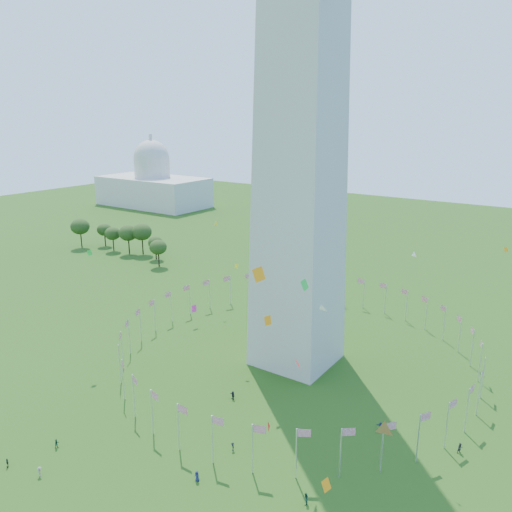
% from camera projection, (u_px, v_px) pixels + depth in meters
% --- Properties ---
extents(ground, '(600.00, 600.00, 0.00)m').
position_uv_depth(ground, '(136.00, 484.00, 78.15)').
color(ground, '#1E430F').
rests_on(ground, ground).
extents(flag_ring, '(80.24, 80.24, 9.00)m').
position_uv_depth(flag_ring, '(296.00, 342.00, 116.58)').
color(flag_ring, silver).
rests_on(flag_ring, ground).
extents(capitol_building, '(70.00, 35.00, 46.00)m').
position_uv_depth(capitol_building, '(152.00, 169.00, 312.74)').
color(capitol_building, beige).
rests_on(capitol_building, ground).
extents(crowd, '(84.94, 64.32, 1.92)m').
position_uv_depth(crowd, '(188.00, 492.00, 75.18)').
color(crowd, gray).
rests_on(crowd, ground).
extents(kites_aloft, '(84.32, 84.86, 35.00)m').
position_uv_depth(kites_aloft, '(277.00, 341.00, 86.12)').
color(kites_aloft, white).
rests_on(kites_aloft, ground).
extents(tree_line_west, '(55.68, 16.14, 12.72)m').
position_uv_depth(tree_line_west, '(122.00, 240.00, 207.05)').
color(tree_line_west, '#31511B').
rests_on(tree_line_west, ground).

